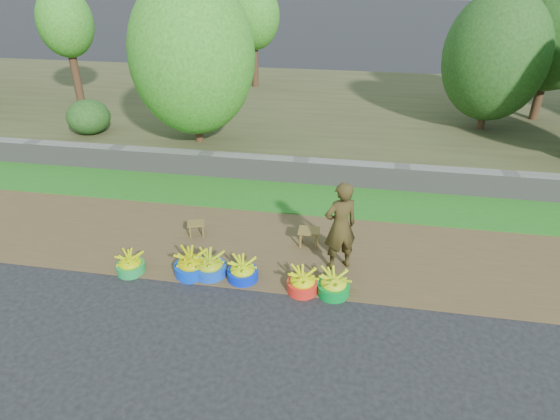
% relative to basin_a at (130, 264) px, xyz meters
% --- Properties ---
extents(ground_plane, '(120.00, 120.00, 0.00)m').
position_rel_basin_a_xyz_m(ground_plane, '(2.26, -0.14, -0.15)').
color(ground_plane, black).
rests_on(ground_plane, ground).
extents(dirt_shoulder, '(80.00, 2.50, 0.02)m').
position_rel_basin_a_xyz_m(dirt_shoulder, '(2.26, 1.11, -0.14)').
color(dirt_shoulder, brown).
rests_on(dirt_shoulder, ground).
extents(grass_verge, '(80.00, 1.50, 0.04)m').
position_rel_basin_a_xyz_m(grass_verge, '(2.26, 3.11, -0.13)').
color(grass_verge, '#246E1C').
rests_on(grass_verge, ground).
extents(retaining_wall, '(80.00, 0.35, 0.55)m').
position_rel_basin_a_xyz_m(retaining_wall, '(2.26, 3.96, 0.12)').
color(retaining_wall, slate).
rests_on(retaining_wall, ground).
extents(earth_bank, '(80.00, 10.00, 0.50)m').
position_rel_basin_a_xyz_m(earth_bank, '(2.26, 8.86, 0.10)').
color(earth_bank, '#424424').
rests_on(earth_bank, ground).
extents(vegetation, '(33.93, 8.12, 4.41)m').
position_rel_basin_a_xyz_m(vegetation, '(-0.19, 6.65, 2.47)').
color(vegetation, '#402A19').
rests_on(vegetation, earth_bank).
extents(basin_a, '(0.46, 0.46, 0.34)m').
position_rel_basin_a_xyz_m(basin_a, '(0.00, 0.00, 0.00)').
color(basin_a, '#1A923D').
rests_on(basin_a, ground).
extents(basin_b, '(0.55, 0.55, 0.41)m').
position_rel_basin_a_xyz_m(basin_b, '(1.00, 0.12, 0.03)').
color(basin_b, '#063CDB').
rests_on(basin_b, ground).
extents(basin_c, '(0.53, 0.53, 0.39)m').
position_rel_basin_a_xyz_m(basin_c, '(1.30, 0.15, 0.02)').
color(basin_c, blue).
rests_on(basin_c, ground).
extents(basin_d, '(0.49, 0.49, 0.36)m').
position_rel_basin_a_xyz_m(basin_d, '(1.85, 0.12, 0.01)').
color(basin_d, '#0626D4').
rests_on(basin_d, ground).
extents(basin_e, '(0.48, 0.48, 0.36)m').
position_rel_basin_a_xyz_m(basin_e, '(2.83, -0.00, 0.01)').
color(basin_e, red).
rests_on(basin_e, ground).
extents(basin_f, '(0.50, 0.50, 0.37)m').
position_rel_basin_a_xyz_m(basin_f, '(3.30, 0.01, 0.01)').
color(basin_f, '#008629').
rests_on(basin_f, ground).
extents(stool_left, '(0.36, 0.31, 0.27)m').
position_rel_basin_a_xyz_m(stool_left, '(0.69, 1.26, 0.08)').
color(stool_left, brown).
rests_on(stool_left, dirt_shoulder).
extents(stool_right, '(0.37, 0.28, 0.32)m').
position_rel_basin_a_xyz_m(stool_right, '(2.77, 1.28, 0.12)').
color(stool_right, brown).
rests_on(stool_right, dirt_shoulder).
extents(vendor_woman, '(0.67, 0.59, 1.53)m').
position_rel_basin_a_xyz_m(vendor_woman, '(3.32, 0.72, 0.63)').
color(vendor_woman, black).
rests_on(vendor_woman, dirt_shoulder).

